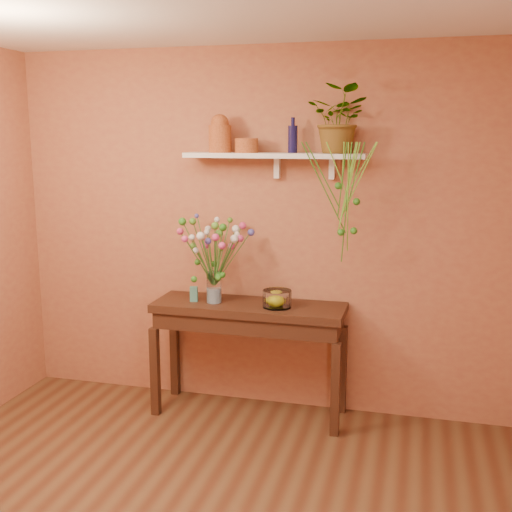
% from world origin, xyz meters
% --- Properties ---
extents(room, '(4.04, 4.04, 2.70)m').
position_xyz_m(room, '(0.00, 0.00, 1.35)').
color(room, brown).
rests_on(room, ground).
extents(sideboard, '(1.40, 0.45, 0.85)m').
position_xyz_m(sideboard, '(-0.11, 1.75, 0.73)').
color(sideboard, '#3D1E12').
rests_on(sideboard, ground).
extents(wall_shelf, '(1.30, 0.24, 0.19)m').
position_xyz_m(wall_shelf, '(0.06, 1.87, 1.92)').
color(wall_shelf, white).
rests_on(wall_shelf, room).
extents(terracotta_jug, '(0.20, 0.20, 0.27)m').
position_xyz_m(terracotta_jug, '(-0.35, 1.85, 2.07)').
color(terracotta_jug, '#B55F34').
rests_on(terracotta_jug, wall_shelf).
extents(terracotta_pot, '(0.19, 0.19, 0.10)m').
position_xyz_m(terracotta_pot, '(-0.15, 1.84, 1.99)').
color(terracotta_pot, '#B55F34').
rests_on(terracotta_pot, wall_shelf).
extents(blue_bottle, '(0.08, 0.08, 0.25)m').
position_xyz_m(blue_bottle, '(0.18, 1.89, 2.04)').
color(blue_bottle, '#13113D').
rests_on(blue_bottle, wall_shelf).
extents(spider_plant, '(0.49, 0.45, 0.46)m').
position_xyz_m(spider_plant, '(0.52, 1.85, 2.17)').
color(spider_plant, '#2D6F1C').
rests_on(spider_plant, wall_shelf).
extents(plant_fronds, '(0.52, 0.32, 0.82)m').
position_xyz_m(plant_fronds, '(0.59, 1.70, 1.64)').
color(plant_fronds, '#2D6F1C').
rests_on(plant_fronds, wall_shelf).
extents(glass_vase, '(0.11, 0.11, 0.23)m').
position_xyz_m(glass_vase, '(-0.36, 1.72, 0.95)').
color(glass_vase, white).
rests_on(glass_vase, sideboard).
extents(bouquet, '(0.54, 0.49, 0.51)m').
position_xyz_m(bouquet, '(-0.35, 1.71, 1.30)').
color(bouquet, '#386B28').
rests_on(bouquet, glass_vase).
extents(glass_bowl, '(0.21, 0.21, 0.12)m').
position_xyz_m(glass_bowl, '(0.11, 1.72, 0.91)').
color(glass_bowl, white).
rests_on(glass_bowl, sideboard).
extents(lemon, '(0.09, 0.09, 0.09)m').
position_xyz_m(lemon, '(0.10, 1.73, 0.90)').
color(lemon, yellow).
rests_on(lemon, glass_bowl).
extents(carton, '(0.06, 0.05, 0.11)m').
position_xyz_m(carton, '(-0.52, 1.71, 0.91)').
color(carton, '#2C607B').
rests_on(carton, sideboard).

